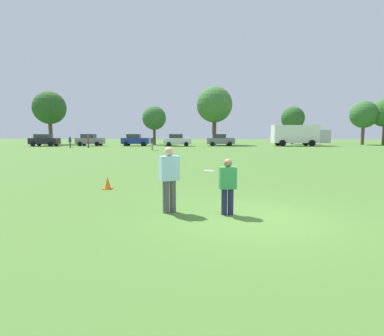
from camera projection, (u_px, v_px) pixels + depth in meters
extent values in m
plane|color=#47702D|center=(252.00, 219.00, 8.06)|extent=(180.14, 180.14, 0.00)
cylinder|color=#4C4C51|center=(166.00, 197.00, 8.59)|extent=(0.17, 0.17, 0.87)
cylinder|color=#4C4C51|center=(173.00, 196.00, 8.66)|extent=(0.17, 0.17, 0.87)
cube|color=#9EC6E5|center=(169.00, 168.00, 8.54)|extent=(0.57, 0.47, 0.65)
sphere|color=#D8AD8C|center=(169.00, 152.00, 8.49)|extent=(0.25, 0.25, 0.25)
cylinder|color=#1E234C|center=(231.00, 202.00, 8.41)|extent=(0.15, 0.15, 0.69)
cylinder|color=#1E234C|center=(224.00, 202.00, 8.39)|extent=(0.15, 0.15, 0.69)
cube|color=#338C4C|center=(228.00, 178.00, 8.33)|extent=(0.46, 0.31, 0.57)
sphere|color=#8C664C|center=(228.00, 163.00, 8.29)|extent=(0.22, 0.22, 0.22)
cylinder|color=white|center=(209.00, 171.00, 8.69)|extent=(0.27, 0.27, 0.05)
cube|color=#D8590C|center=(108.00, 189.00, 12.23)|extent=(0.32, 0.32, 0.03)
cone|color=orange|center=(108.00, 182.00, 12.21)|extent=(0.24, 0.24, 0.45)
cube|color=black|center=(45.00, 141.00, 48.51)|extent=(4.31, 2.06, 0.90)
cube|color=#2D333D|center=(43.00, 136.00, 48.43)|extent=(2.10, 1.76, 0.64)
cylinder|color=black|center=(56.00, 144.00, 49.55)|extent=(0.67, 0.26, 0.66)
cylinder|color=black|center=(50.00, 144.00, 47.57)|extent=(0.67, 0.26, 0.66)
cylinder|color=black|center=(39.00, 144.00, 49.56)|extent=(0.67, 0.26, 0.66)
cylinder|color=black|center=(33.00, 144.00, 47.57)|extent=(0.67, 0.26, 0.66)
cube|color=slate|center=(90.00, 141.00, 49.85)|extent=(4.31, 2.06, 0.90)
cube|color=#2D333D|center=(89.00, 136.00, 49.77)|extent=(2.10, 1.76, 0.64)
cylinder|color=black|center=(101.00, 143.00, 50.89)|extent=(0.67, 0.26, 0.66)
cylinder|color=black|center=(97.00, 144.00, 48.91)|extent=(0.67, 0.26, 0.66)
cylinder|color=black|center=(84.00, 143.00, 50.89)|extent=(0.67, 0.26, 0.66)
cylinder|color=black|center=(80.00, 144.00, 48.91)|extent=(0.67, 0.26, 0.66)
cube|color=navy|center=(136.00, 141.00, 49.76)|extent=(4.31, 2.06, 0.90)
cube|color=#2D333D|center=(134.00, 136.00, 49.68)|extent=(2.10, 1.76, 0.64)
cylinder|color=black|center=(145.00, 144.00, 50.80)|extent=(0.67, 0.26, 0.66)
cylinder|color=black|center=(143.00, 144.00, 48.81)|extent=(0.67, 0.26, 0.66)
cylinder|color=black|center=(128.00, 144.00, 50.80)|extent=(0.67, 0.26, 0.66)
cylinder|color=black|center=(126.00, 144.00, 48.81)|extent=(0.67, 0.26, 0.66)
cube|color=silver|center=(178.00, 141.00, 48.79)|extent=(4.31, 2.06, 0.90)
cube|color=#2D333D|center=(176.00, 136.00, 48.71)|extent=(2.10, 1.76, 0.64)
cylinder|color=black|center=(186.00, 144.00, 49.84)|extent=(0.67, 0.26, 0.66)
cylinder|color=black|center=(186.00, 144.00, 47.85)|extent=(0.67, 0.26, 0.66)
cylinder|color=black|center=(170.00, 144.00, 49.84)|extent=(0.67, 0.26, 0.66)
cylinder|color=black|center=(169.00, 144.00, 47.85)|extent=(0.67, 0.26, 0.66)
cube|color=slate|center=(221.00, 141.00, 49.34)|extent=(4.31, 2.06, 0.90)
cube|color=#2D333D|center=(219.00, 136.00, 49.26)|extent=(2.10, 1.76, 0.64)
cylinder|color=black|center=(228.00, 144.00, 50.38)|extent=(0.67, 0.26, 0.66)
cylinder|color=black|center=(230.00, 144.00, 48.39)|extent=(0.67, 0.26, 0.66)
cylinder|color=black|center=(212.00, 144.00, 50.38)|extent=(0.67, 0.26, 0.66)
cylinder|color=black|center=(212.00, 144.00, 48.39)|extent=(0.67, 0.26, 0.66)
cube|color=white|center=(295.00, 134.00, 49.50)|extent=(6.94, 2.92, 2.70)
cube|color=#B2B2B7|center=(322.00, 136.00, 49.54)|extent=(1.94, 2.41, 2.00)
cylinder|color=black|center=(306.00, 143.00, 51.01)|extent=(0.98, 0.34, 0.96)
cylinder|color=black|center=(312.00, 143.00, 48.29)|extent=(0.98, 0.34, 0.96)
cylinder|color=black|center=(278.00, 143.00, 51.01)|extent=(0.98, 0.34, 0.96)
cylinder|color=black|center=(283.00, 143.00, 48.29)|extent=(0.98, 0.34, 0.96)
cylinder|color=#4C4C51|center=(70.00, 145.00, 43.88)|extent=(0.15, 0.15, 0.78)
cylinder|color=#4C4C51|center=(70.00, 145.00, 44.04)|extent=(0.15, 0.15, 0.78)
cube|color=navy|center=(70.00, 140.00, 43.89)|extent=(0.30, 0.45, 0.55)
sphere|color=#8C664C|center=(70.00, 137.00, 43.84)|extent=(0.21, 0.21, 0.21)
cylinder|color=#1E234C|center=(88.00, 145.00, 44.43)|extent=(0.16, 0.16, 0.83)
cylinder|color=#1E234C|center=(88.00, 145.00, 44.59)|extent=(0.16, 0.16, 0.83)
cube|color=red|center=(88.00, 139.00, 44.43)|extent=(0.41, 0.52, 0.59)
sphere|color=#8C664C|center=(88.00, 136.00, 44.38)|extent=(0.23, 0.23, 0.23)
cylinder|color=gray|center=(153.00, 147.00, 38.07)|extent=(0.16, 0.16, 0.83)
cylinder|color=gray|center=(152.00, 147.00, 37.90)|extent=(0.16, 0.16, 0.83)
cube|color=navy|center=(152.00, 141.00, 37.90)|extent=(0.33, 0.48, 0.59)
sphere|color=beige|center=(152.00, 137.00, 37.86)|extent=(0.22, 0.22, 0.22)
cylinder|color=brown|center=(51.00, 133.00, 55.79)|extent=(0.65, 0.65, 3.90)
sphere|color=#285623|center=(49.00, 108.00, 55.31)|extent=(5.58, 5.58, 5.58)
cylinder|color=brown|center=(154.00, 136.00, 54.17)|extent=(0.46, 0.46, 2.78)
sphere|color=#33662D|center=(154.00, 118.00, 53.82)|extent=(3.97, 3.97, 3.97)
cylinder|color=brown|center=(214.00, 132.00, 53.36)|extent=(0.69, 0.69, 4.12)
sphere|color=#3D7033|center=(214.00, 104.00, 52.85)|extent=(5.88, 5.88, 5.88)
cylinder|color=brown|center=(292.00, 136.00, 56.46)|extent=(0.47, 0.47, 2.82)
sphere|color=#285623|center=(293.00, 118.00, 56.12)|extent=(4.02, 4.02, 4.02)
cylinder|color=brown|center=(363.00, 135.00, 54.02)|extent=(0.52, 0.52, 3.14)
sphere|color=#33662D|center=(364.00, 114.00, 53.63)|extent=(4.48, 4.48, 4.48)
cylinder|color=brown|center=(384.00, 135.00, 53.51)|extent=(0.55, 0.55, 3.31)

